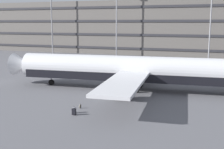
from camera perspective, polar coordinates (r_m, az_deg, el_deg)
name	(u,v)px	position (r m, az deg, el deg)	size (l,w,h in m)	color
ground_plane	(118,86)	(46.45, 1.25, -2.32)	(600.00, 600.00, 0.00)	#5B5B60
terminal_structure	(169,28)	(97.57, 11.05, 9.04)	(133.03, 19.68, 16.79)	#605B56
airliner	(132,70)	(43.58, 4.05, 0.88)	(40.55, 32.79, 10.91)	silver
light_mast_far_left	(51,7)	(96.05, -11.86, 12.94)	(1.80, 0.50, 26.47)	gray
light_mast_left	(117,14)	(86.89, 0.90, 11.71)	(1.80, 0.50, 21.32)	gray
light_mast_center_left	(211,9)	(82.59, 18.93, 12.03)	(1.80, 0.50, 23.50)	gray
suitcase_purple	(74,112)	(32.45, -7.48, -7.23)	(0.45, 0.28, 0.86)	black
suitcase_scuffed	(74,110)	(33.15, -7.42, -6.91)	(0.34, 0.43, 0.78)	gray
backpack_upright	(80,106)	(34.86, -6.31, -6.23)	(0.26, 0.34, 0.56)	gray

